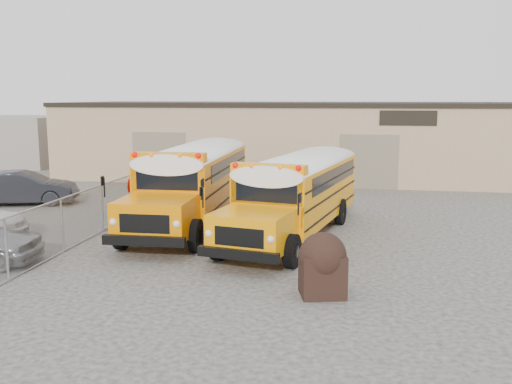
% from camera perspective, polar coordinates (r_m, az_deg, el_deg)
% --- Properties ---
extents(ground, '(120.00, 120.00, 0.00)m').
position_cam_1_polar(ground, '(17.68, -1.21, -6.99)').
color(ground, '#312E2D').
rests_on(ground, ground).
extents(warehouse, '(30.20, 10.20, 4.67)m').
position_cam_1_polar(warehouse, '(36.86, 4.83, 5.35)').
color(warehouse, tan).
rests_on(warehouse, ground).
extents(chainlink_fence, '(0.07, 18.07, 1.81)m').
position_cam_1_polar(chainlink_fence, '(22.10, -15.11, -1.57)').
color(chainlink_fence, '#93959B').
rests_on(chainlink_fence, ground).
extents(distant_building_left, '(8.00, 6.00, 3.60)m').
position_cam_1_polar(distant_building_left, '(46.28, -23.28, 4.74)').
color(distant_building_left, gray).
rests_on(distant_building_left, ground).
extents(school_bus_left, '(3.32, 10.87, 3.16)m').
position_cam_1_polar(school_bus_left, '(29.37, -3.05, 3.25)').
color(school_bus_left, orange).
rests_on(school_bus_left, ground).
extents(school_bus_right, '(4.38, 10.42, 2.97)m').
position_cam_1_polar(school_bus_right, '(26.81, 7.95, 2.33)').
color(school_bus_right, '#FF9704').
rests_on(school_bus_right, ground).
extents(tarp_bundle, '(1.31, 1.23, 1.65)m').
position_cam_1_polar(tarp_bundle, '(14.66, 6.68, -7.11)').
color(tarp_bundle, black).
rests_on(tarp_bundle, ground).
extents(car_dark, '(5.04, 2.97, 1.57)m').
position_cam_1_polar(car_dark, '(28.91, -22.18, 0.37)').
color(car_dark, black).
rests_on(car_dark, ground).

